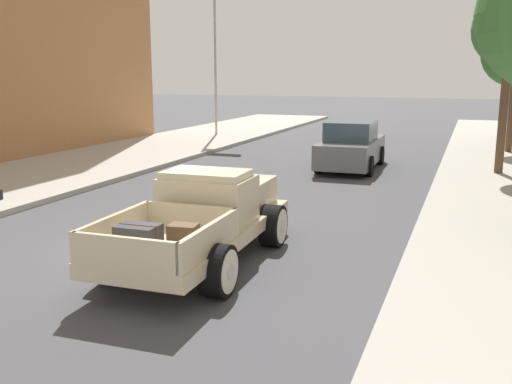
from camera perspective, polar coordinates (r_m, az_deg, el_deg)
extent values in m
plane|color=#47474C|center=(11.41, -9.07, -5.01)|extent=(140.00, 140.00, 0.00)
cube|color=beige|center=(10.06, -5.52, -4.00)|extent=(1.90, 4.95, 0.24)
cube|color=beige|center=(10.25, -4.77, -0.70)|extent=(1.59, 1.14, 0.80)
cube|color=beige|center=(10.11, -4.93, 1.79)|extent=(1.46, 0.98, 0.12)
cube|color=#3D4C5B|center=(10.73, -3.56, 0.75)|extent=(1.33, 0.08, 0.44)
cube|color=beige|center=(11.45, -2.14, -0.07)|extent=(1.36, 1.54, 0.52)
cube|color=silver|center=(12.19, -0.79, 0.57)|extent=(0.68, 0.12, 0.47)
cube|color=beige|center=(8.82, -9.32, -5.42)|extent=(1.75, 2.15, 0.04)
cube|color=beige|center=(9.17, -13.84, -3.53)|extent=(0.14, 2.10, 0.44)
cube|color=beige|center=(8.42, -4.49, -4.58)|extent=(0.14, 2.10, 0.44)
cube|color=beige|center=(7.93, -12.84, -5.88)|extent=(1.62, 0.13, 0.44)
cube|color=beige|center=(9.63, -6.53, -2.53)|extent=(1.62, 0.13, 0.44)
cylinder|color=black|center=(11.65, -6.79, -2.56)|extent=(0.38, 0.81, 0.80)
cylinder|color=silver|center=(11.73, -7.60, -2.49)|extent=(0.03, 0.66, 0.66)
cylinder|color=silver|center=(11.73, -7.65, -2.48)|extent=(0.03, 0.24, 0.24)
cylinder|color=black|center=(11.01, 1.68, -3.33)|extent=(0.38, 0.81, 0.80)
cylinder|color=silver|center=(10.95, 2.60, -3.41)|extent=(0.03, 0.66, 0.66)
cylinder|color=silver|center=(10.95, 2.65, -3.42)|extent=(0.03, 0.24, 0.24)
cylinder|color=black|center=(9.39, -13.97, -6.35)|extent=(0.38, 0.81, 0.80)
cylinder|color=silver|center=(9.49, -14.91, -6.20)|extent=(0.03, 0.66, 0.66)
cylinder|color=silver|center=(9.50, -14.96, -6.20)|extent=(0.03, 0.24, 0.24)
cylinder|color=black|center=(8.58, -3.75, -7.75)|extent=(0.38, 0.81, 0.80)
cylinder|color=silver|center=(8.52, -2.60, -7.89)|extent=(0.03, 0.66, 0.66)
cylinder|color=silver|center=(8.51, -2.53, -7.90)|extent=(0.03, 0.24, 0.24)
cube|color=#2D2D33|center=(8.56, -11.54, -4.51)|extent=(0.61, 0.46, 0.40)
cube|color=#3D2D1E|center=(8.56, -11.54, -4.51)|extent=(0.62, 0.07, 0.42)
cube|color=brown|center=(8.94, -7.20, -4.07)|extent=(0.48, 0.38, 0.28)
cube|color=slate|center=(20.14, 9.40, 4.01)|extent=(1.79, 4.33, 0.80)
cube|color=#384C5B|center=(19.91, 9.39, 6.01)|extent=(1.55, 2.03, 0.64)
cylinder|color=black|center=(21.59, 7.84, 3.82)|extent=(0.23, 0.66, 0.66)
cylinder|color=black|center=(21.32, 12.19, 3.56)|extent=(0.23, 0.66, 0.66)
cylinder|color=black|center=(19.10, 6.23, 2.83)|extent=(0.23, 0.66, 0.66)
cylinder|color=black|center=(18.79, 11.13, 2.53)|extent=(0.23, 0.66, 0.66)
cylinder|color=#B2B2B7|center=(29.88, -4.07, 14.36)|extent=(0.12, 0.12, 9.00)
cylinder|color=brown|center=(19.60, 23.23, 6.88)|extent=(0.26, 0.26, 3.55)
sphere|color=#3D7538|center=(19.60, 23.87, 14.53)|extent=(2.27, 2.27, 2.27)
cylinder|color=brown|center=(25.21, 23.93, 6.94)|extent=(0.26, 0.26, 2.89)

